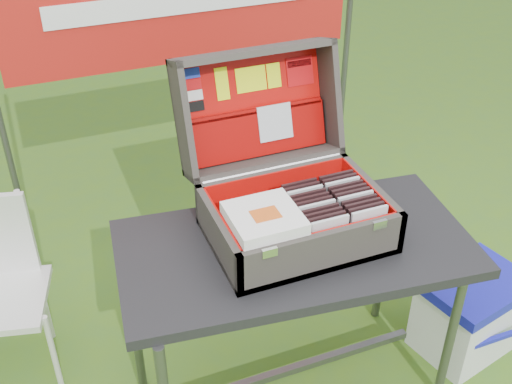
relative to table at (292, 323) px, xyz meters
name	(u,v)px	position (x,y,z in m)	size (l,w,h in m)	color
ground	(275,384)	(-0.04, 0.05, -0.39)	(80.00, 80.00, 0.00)	#3E6A26
table	(292,323)	(0.00, 0.00, 0.00)	(1.24, 0.62, 0.77)	#262629
table_top	(295,248)	(0.00, 0.00, 0.37)	(1.24, 0.62, 0.04)	#262629
table_leg_fr	(452,332)	(0.56, -0.25, -0.02)	(0.04, 0.04, 0.73)	#59595B
table_leg_bl	(134,322)	(-0.56, 0.25, -0.02)	(0.04, 0.04, 0.73)	#59595B
table_leg_br	(384,254)	(0.56, 0.25, -0.02)	(0.04, 0.04, 0.73)	#59595B
table_brace	(290,370)	(0.00, 0.00, -0.27)	(1.09, 0.03, 0.03)	#59595B
suitcase	(291,163)	(0.02, 0.09, 0.66)	(0.60, 0.59, 0.55)	#423E39
suitcase_base_bottom	(296,234)	(0.02, 0.03, 0.40)	(0.60, 0.43, 0.02)	#423E39
suitcase_base_wall_front	(323,253)	(0.02, -0.17, 0.47)	(0.60, 0.02, 0.16)	#423E39
suitcase_base_wall_back	(274,189)	(0.02, 0.24, 0.47)	(0.60, 0.02, 0.16)	#423E39
suitcase_base_wall_left	(218,238)	(-0.27, 0.03, 0.47)	(0.02, 0.43, 0.16)	#423E39
suitcase_base_wall_right	(370,201)	(0.31, 0.03, 0.47)	(0.02, 0.43, 0.16)	#423E39
suitcase_liner_floor	(296,231)	(0.02, 0.03, 0.41)	(0.56, 0.38, 0.01)	red
suitcase_latch_left	(270,253)	(-0.18, -0.18, 0.54)	(0.05, 0.01, 0.03)	silver
suitcase_latch_right	(380,224)	(0.21, -0.18, 0.54)	(0.05, 0.01, 0.03)	silver
suitcase_hinge	(273,169)	(0.02, 0.25, 0.55)	(0.02, 0.02, 0.54)	silver
suitcase_lid_back	(252,106)	(0.02, 0.46, 0.71)	(0.60, 0.43, 0.02)	#423E39
suitcase_lid_rim_far	(252,52)	(0.02, 0.45, 0.92)	(0.60, 0.02, 0.16)	#423E39
suitcase_lid_rim_near	(265,161)	(0.02, 0.33, 0.54)	(0.60, 0.02, 0.16)	#423E39
suitcase_lid_rim_left	(183,121)	(-0.27, 0.39, 0.73)	(0.02, 0.43, 0.16)	#423E39
suitcase_lid_rim_right	(329,95)	(0.31, 0.39, 0.73)	(0.02, 0.43, 0.16)	#423E39
suitcase_lid_liner	(254,106)	(0.02, 0.44, 0.71)	(0.55, 0.38, 0.01)	red
suitcase_liner_wall_front	(321,248)	(0.02, -0.15, 0.48)	(0.56, 0.01, 0.14)	red
suitcase_liner_wall_back	(276,188)	(0.02, 0.22, 0.48)	(0.56, 0.01, 0.14)	red
suitcase_liner_wall_left	(222,234)	(-0.26, 0.03, 0.48)	(0.01, 0.38, 0.14)	red
suitcase_liner_wall_right	(366,199)	(0.29, 0.03, 0.48)	(0.01, 0.38, 0.14)	red
suitcase_lid_pocket	(258,133)	(0.02, 0.40, 0.62)	(0.54, 0.17, 0.03)	#910705
suitcase_pocket_edge	(256,111)	(0.02, 0.42, 0.71)	(0.53, 0.02, 0.02)	#910705
suitcase_pocket_cd	(275,122)	(0.08, 0.39, 0.66)	(0.13, 0.13, 0.01)	silver
lid_sticker_cc_a	(192,73)	(-0.20, 0.49, 0.86)	(0.06, 0.04, 0.00)	#1933B2
lid_sticker_cc_b	(193,84)	(-0.20, 0.47, 0.83)	(0.06, 0.04, 0.00)	red
lid_sticker_cc_c	(195,95)	(-0.20, 0.46, 0.79)	(0.06, 0.04, 0.00)	white
lid_sticker_cc_d	(196,106)	(-0.20, 0.45, 0.75)	(0.06, 0.04, 0.00)	black
lid_card_neon_tall	(222,84)	(-0.09, 0.47, 0.81)	(0.05, 0.12, 0.00)	#E7FD13
lid_card_neon_main	(251,79)	(0.02, 0.47, 0.81)	(0.12, 0.09, 0.00)	#E7FD13
lid_card_neon_small	(274,75)	(0.11, 0.47, 0.81)	(0.05, 0.09, 0.00)	#E7FD13
lid_sticker_band	(300,71)	(0.22, 0.47, 0.81)	(0.11, 0.11, 0.00)	red
lid_sticker_band_bar	(299,63)	(0.22, 0.48, 0.84)	(0.10, 0.02, 0.00)	black
cd_left_0	(329,238)	(0.06, -0.13, 0.49)	(0.13, 0.01, 0.15)	silver
cd_left_1	(326,234)	(0.06, -0.11, 0.49)	(0.13, 0.01, 0.15)	black
cd_left_2	(322,230)	(0.06, -0.08, 0.49)	(0.13, 0.01, 0.15)	black
cd_left_3	(319,226)	(0.06, -0.06, 0.49)	(0.13, 0.01, 0.15)	black
cd_left_4	(316,222)	(0.06, -0.04, 0.49)	(0.13, 0.01, 0.15)	silver
cd_left_5	(313,218)	(0.06, -0.01, 0.49)	(0.13, 0.01, 0.15)	black
cd_left_6	(310,214)	(0.06, 0.01, 0.49)	(0.13, 0.01, 0.15)	black
cd_left_7	(307,211)	(0.06, 0.03, 0.49)	(0.13, 0.01, 0.15)	black
cd_left_8	(304,207)	(0.06, 0.06, 0.49)	(0.13, 0.01, 0.15)	silver
cd_left_9	(301,203)	(0.06, 0.08, 0.49)	(0.13, 0.01, 0.15)	black
cd_left_10	(298,200)	(0.06, 0.10, 0.49)	(0.13, 0.01, 0.15)	black
cd_right_0	(368,228)	(0.20, -0.13, 0.49)	(0.13, 0.01, 0.15)	silver
cd_right_1	(364,224)	(0.20, -0.11, 0.49)	(0.13, 0.01, 0.15)	black
cd_right_2	(361,220)	(0.20, -0.08, 0.49)	(0.13, 0.01, 0.15)	black
cd_right_3	(357,216)	(0.20, -0.06, 0.49)	(0.13, 0.01, 0.15)	black
cd_right_4	(354,213)	(0.20, -0.04, 0.49)	(0.13, 0.01, 0.15)	silver
cd_right_5	(351,209)	(0.20, -0.01, 0.49)	(0.13, 0.01, 0.15)	black
cd_right_6	(347,205)	(0.20, 0.01, 0.49)	(0.13, 0.01, 0.15)	black
cd_right_7	(344,202)	(0.20, 0.03, 0.49)	(0.13, 0.01, 0.15)	black
cd_right_8	(341,198)	(0.20, 0.06, 0.49)	(0.13, 0.01, 0.15)	silver
cd_right_9	(338,195)	(0.20, 0.08, 0.49)	(0.13, 0.01, 0.15)	black
cd_right_10	(335,191)	(0.20, 0.10, 0.49)	(0.13, 0.01, 0.15)	black
songbook_0	(264,222)	(-0.14, -0.05, 0.55)	(0.23, 0.23, 0.01)	white
songbook_1	(264,221)	(-0.14, -0.05, 0.56)	(0.23, 0.23, 0.01)	white
songbook_2	(264,220)	(-0.14, -0.05, 0.56)	(0.23, 0.23, 0.01)	white
songbook_3	(264,218)	(-0.14, -0.05, 0.57)	(0.23, 0.23, 0.01)	white
songbook_4	(264,217)	(-0.14, -0.05, 0.57)	(0.23, 0.23, 0.01)	white
songbook_5	(264,216)	(-0.14, -0.05, 0.58)	(0.23, 0.23, 0.01)	white
songbook_6	(264,215)	(-0.14, -0.05, 0.58)	(0.23, 0.23, 0.01)	white
songbook_7	(264,213)	(-0.14, -0.05, 0.59)	(0.23, 0.23, 0.01)	white
songbook_graphic	(266,214)	(-0.14, -0.06, 0.59)	(0.09, 0.07, 0.00)	#D85919
cooler	(469,313)	(0.83, -0.06, -0.20)	(0.43, 0.33, 0.38)	white
cooler_body	(468,317)	(0.83, -0.06, -0.22)	(0.41, 0.31, 0.33)	white
cooler_lid	(476,285)	(0.83, -0.06, -0.03)	(0.43, 0.33, 0.05)	#181BAC
cooler_handle	(496,338)	(0.83, -0.23, -0.18)	(0.26, 0.02, 0.02)	#181BAC
chair	(0,303)	(-1.03, 0.52, 0.01)	(0.36, 0.40, 0.80)	silver
chair_leg_fr	(53,354)	(-0.88, 0.36, -0.18)	(0.02, 0.02, 0.41)	silver
chair_leg_br	(45,303)	(-0.88, 0.67, -0.18)	(0.02, 0.02, 0.41)	silver
chair_upright_right	(26,230)	(-0.88, 0.69, 0.21)	(0.02, 0.02, 0.38)	silver
cardboard_box	(346,254)	(0.53, 0.51, -0.21)	(0.34, 0.05, 0.35)	#9B6C43
banner_post_left	(1,126)	(-0.89, 1.15, 0.46)	(0.03, 0.03, 1.70)	#59595B
banner_post_right	(345,69)	(0.81, 1.15, 0.46)	(0.03, 0.03, 1.70)	#59595B
banner	(182,2)	(-0.04, 1.14, 0.91)	(1.60, 0.01, 0.55)	#AA1813
banner_text	(183,3)	(-0.04, 1.13, 0.91)	(1.20, 0.00, 0.10)	white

